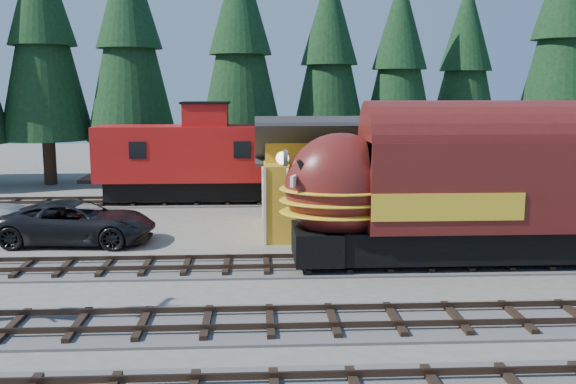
{
  "coord_description": "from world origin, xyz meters",
  "views": [
    {
      "loc": [
        -6.37,
        -19.46,
        6.69
      ],
      "look_at": [
        -5.18,
        4.0,
        2.89
      ],
      "focal_mm": 40.0,
      "sensor_mm": 36.0,
      "label": 1
    }
  ],
  "objects_px": {
    "depot": "(390,168)",
    "locomotive": "(502,194)",
    "pickup_truck_a": "(77,222)",
    "caboose": "(189,157)",
    "pickup_truck_b": "(11,222)"
  },
  "relations": [
    {
      "from": "locomotive",
      "to": "pickup_truck_a",
      "type": "distance_m",
      "value": 17.71
    },
    {
      "from": "depot",
      "to": "locomotive",
      "type": "distance_m",
      "value": 7.13
    },
    {
      "from": "depot",
      "to": "locomotive",
      "type": "height_order",
      "value": "depot"
    },
    {
      "from": "locomotive",
      "to": "pickup_truck_a",
      "type": "bearing_deg",
      "value": 165.86
    },
    {
      "from": "locomotive",
      "to": "pickup_truck_b",
      "type": "bearing_deg",
      "value": 165.28
    },
    {
      "from": "caboose",
      "to": "pickup_truck_b",
      "type": "relative_size",
      "value": 2.0
    },
    {
      "from": "caboose",
      "to": "depot",
      "type": "bearing_deg",
      "value": -36.24
    },
    {
      "from": "caboose",
      "to": "pickup_truck_a",
      "type": "bearing_deg",
      "value": -112.03
    },
    {
      "from": "locomotive",
      "to": "caboose",
      "type": "height_order",
      "value": "caboose"
    },
    {
      "from": "depot",
      "to": "pickup_truck_b",
      "type": "relative_size",
      "value": 2.42
    },
    {
      "from": "pickup_truck_b",
      "to": "locomotive",
      "type": "bearing_deg",
      "value": -96.63
    },
    {
      "from": "depot",
      "to": "pickup_truck_b",
      "type": "distance_m",
      "value": 17.56
    },
    {
      "from": "caboose",
      "to": "pickup_truck_a",
      "type": "height_order",
      "value": "caboose"
    },
    {
      "from": "caboose",
      "to": "pickup_truck_b",
      "type": "bearing_deg",
      "value": -129.51
    },
    {
      "from": "pickup_truck_a",
      "to": "depot",
      "type": "bearing_deg",
      "value": -77.24
    }
  ]
}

